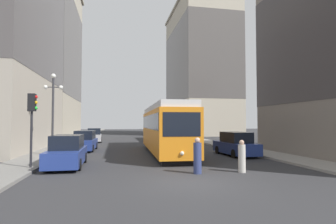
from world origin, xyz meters
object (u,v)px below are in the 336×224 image
at_px(parked_car_left_mid, 94,136).
at_px(lamp_post_left_near, 53,102).
at_px(parked_car_right_far, 236,145).
at_px(pedestrian_crossing_far, 197,157).
at_px(transit_bus, 166,127).
at_px(parked_car_left_near, 85,141).
at_px(traffic_light_near_left, 32,110).
at_px(streetcar, 165,128).
at_px(pedestrian_crossing_near, 242,157).
at_px(parked_car_left_far, 67,152).

height_order(parked_car_left_mid, lamp_post_left_near, lamp_post_left_near).
distance_m(parked_car_right_far, pedestrian_crossing_far, 8.41).
xyz_separation_m(transit_bus, parked_car_left_near, (-9.97, -12.74, -1.10)).
xyz_separation_m(transit_bus, parked_car_right_far, (1.92, -18.83, -1.10)).
xyz_separation_m(parked_car_left_near, parked_car_right_far, (11.89, -6.09, 0.00)).
bearing_deg(parked_car_right_far, parked_car_left_near, -28.64).
bearing_deg(traffic_light_near_left, lamp_post_left_near, 92.11).
bearing_deg(traffic_light_near_left, transit_bus, 62.96).
relative_size(streetcar, parked_car_right_far, 2.89).
distance_m(pedestrian_crossing_near, traffic_light_near_left, 11.38).
height_order(streetcar, parked_car_left_mid, streetcar).
bearing_deg(parked_car_left_near, streetcar, -27.53).
bearing_deg(streetcar, traffic_light_near_left, -141.18).
height_order(parked_car_right_far, lamp_post_left_near, lamp_post_left_near).
distance_m(pedestrian_crossing_near, lamp_post_left_near, 14.37).
height_order(streetcar, parked_car_right_far, streetcar).
bearing_deg(pedestrian_crossing_far, pedestrian_crossing_near, 132.43).
relative_size(transit_bus, lamp_post_left_near, 2.01).
bearing_deg(pedestrian_crossing_far, transit_bus, -142.70).
relative_size(streetcar, parked_car_left_near, 2.92).
height_order(parked_car_left_far, pedestrian_crossing_far, parked_car_left_far).
relative_size(pedestrian_crossing_near, traffic_light_near_left, 0.42).
relative_size(streetcar, pedestrian_crossing_far, 7.80).
height_order(parked_car_right_far, pedestrian_crossing_far, parked_car_right_far).
distance_m(parked_car_left_mid, pedestrian_crossing_far, 24.86).
bearing_deg(streetcar, transit_bus, 80.91).
bearing_deg(parked_car_left_far, parked_car_left_mid, 89.52).
distance_m(parked_car_left_near, traffic_light_near_left, 10.51).
relative_size(parked_car_left_mid, parked_car_left_far, 0.90).
distance_m(streetcar, parked_car_left_mid, 16.48).
bearing_deg(lamp_post_left_near, pedestrian_crossing_near, -38.17).
bearing_deg(traffic_light_near_left, pedestrian_crossing_far, -17.44).
bearing_deg(transit_bus, pedestrian_crossing_near, -92.18).
bearing_deg(parked_car_right_far, parked_car_left_far, 13.36).
xyz_separation_m(parked_car_left_mid, traffic_light_near_left, (-1.68, -21.27, 2.35)).
distance_m(streetcar, transit_bus, 16.90).
distance_m(parked_car_left_far, traffic_light_near_left, 3.01).
xyz_separation_m(streetcar, parked_car_left_near, (-6.71, 3.84, -1.26)).
height_order(parked_car_left_near, pedestrian_crossing_near, parked_car_left_near).
xyz_separation_m(transit_bus, parked_car_left_mid, (-9.98, -1.57, -1.10)).
relative_size(streetcar, lamp_post_left_near, 2.30).
xyz_separation_m(parked_car_left_mid, pedestrian_crossing_near, (9.09, -24.01, -0.07)).
height_order(streetcar, parked_car_left_near, streetcar).
xyz_separation_m(parked_car_left_far, lamp_post_left_near, (-1.90, 5.05, 3.26)).
distance_m(streetcar, traffic_light_near_left, 10.53).
bearing_deg(parked_car_right_far, lamp_post_left_near, -9.32).
distance_m(transit_bus, lamp_post_left_near, 20.80).
relative_size(parked_car_left_near, traffic_light_near_left, 1.22).
xyz_separation_m(transit_bus, pedestrian_crossing_far, (-3.22, -25.49, -1.11)).
xyz_separation_m(pedestrian_crossing_near, traffic_light_near_left, (-10.77, 2.74, 2.42)).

